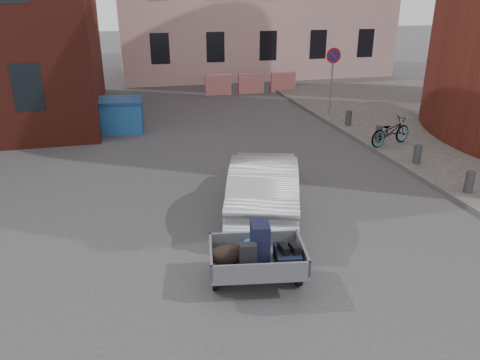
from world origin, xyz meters
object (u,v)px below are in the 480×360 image
object	(u,v)px
silver_car	(264,184)
bicycle	(391,131)
trailer	(256,256)
dumpster	(104,115)

from	to	relation	value
silver_car	bicycle	distance (m)	6.50
trailer	silver_car	xyz separation A→B (m)	(0.99, 2.83, 0.08)
silver_car	bicycle	world-z (taller)	silver_car
trailer	bicycle	distance (m)	9.07
trailer	silver_car	size ratio (longest dim) A/B	0.46
silver_car	bicycle	bearing A→B (deg)	-127.96
trailer	dumpster	xyz separation A→B (m)	(-2.67, 10.79, -0.01)
dumpster	bicycle	size ratio (longest dim) A/B	1.72
trailer	dumpster	size ratio (longest dim) A/B	0.65
dumpster	bicycle	bearing A→B (deg)	-20.58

